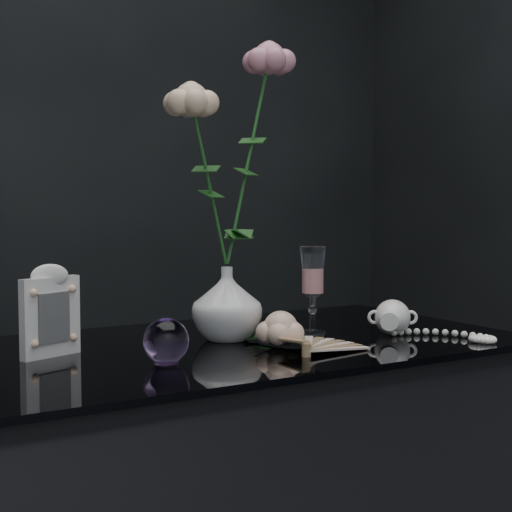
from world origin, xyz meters
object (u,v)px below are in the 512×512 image
wine_glass (313,291)px  pearl_jar (393,316)px  picture_frame (50,310)px  paperweight (166,341)px  vase (227,304)px  loose_rose (281,329)px

wine_glass → pearl_jar: (0.14, -0.08, -0.05)m
picture_frame → pearl_jar: 0.65m
paperweight → vase: bearing=35.5°
picture_frame → pearl_jar: size_ratio=0.62×
picture_frame → paperweight: (0.14, -0.15, -0.04)m
loose_rose → pearl_jar: size_ratio=0.76×
pearl_jar → loose_rose: bearing=-145.7°
picture_frame → paperweight: size_ratio=2.11×
paperweight → picture_frame: bearing=132.6°
wine_glass → pearl_jar: bearing=-29.8°
vase → pearl_jar: size_ratio=0.55×
picture_frame → loose_rose: (0.37, -0.13, -0.05)m
wine_glass → loose_rose: 0.16m
wine_glass → loose_rose: wine_glass is taller
paperweight → loose_rose: paperweight is taller
vase → pearl_jar: bearing=-19.4°
wine_glass → picture_frame: size_ratio=1.10×
loose_rose → wine_glass: bearing=19.5°
vase → wine_glass: bearing=-10.1°
wine_glass → paperweight: (-0.36, -0.10, -0.05)m
loose_rose → pearl_jar: (0.26, -0.00, 0.00)m
vase → paperweight: (-0.19, -0.13, -0.03)m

